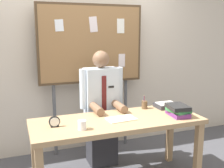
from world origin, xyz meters
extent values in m
cube|color=beige|center=(0.00, 1.15, 1.35)|extent=(6.40, 0.08, 2.70)
cube|color=tan|center=(0.00, 0.00, 0.73)|extent=(1.81, 0.69, 0.05)
cube|color=tan|center=(0.84, -0.28, 0.35)|extent=(0.07, 0.07, 0.71)
cube|color=tan|center=(-0.84, 0.28, 0.35)|extent=(0.07, 0.07, 0.71)
cube|color=tan|center=(0.84, 0.28, 0.35)|extent=(0.07, 0.07, 0.71)
cube|color=#2D2D33|center=(0.00, 0.55, 0.22)|extent=(0.34, 0.30, 0.44)
cube|color=silver|center=(0.00, 0.55, 0.84)|extent=(0.40, 0.22, 0.79)
sphere|color=brown|center=(0.00, 0.55, 1.34)|extent=(0.20, 0.20, 0.20)
cylinder|color=silver|center=(-0.23, 0.53, 0.99)|extent=(0.09, 0.09, 0.48)
cylinder|color=silver|center=(0.23, 0.53, 0.99)|extent=(0.09, 0.09, 0.48)
cylinder|color=brown|center=(-0.14, 0.29, 0.81)|extent=(0.09, 0.30, 0.09)
cylinder|color=brown|center=(0.14, 0.29, 0.81)|extent=(0.09, 0.30, 0.09)
cube|color=#591919|center=(0.00, 0.43, 0.90)|extent=(0.06, 0.01, 0.52)
cube|color=black|center=(0.09, 0.43, 1.01)|extent=(0.07, 0.01, 0.02)
cube|color=#4C3823|center=(0.00, 0.95, 1.50)|extent=(1.42, 0.05, 1.04)
cube|color=olive|center=(0.00, 0.94, 1.50)|extent=(1.36, 0.04, 0.98)
cylinder|color=#59595E|center=(-0.52, 0.98, 0.51)|extent=(0.04, 0.04, 1.02)
cylinder|color=#59595E|center=(0.52, 0.98, 0.51)|extent=(0.04, 0.04, 1.02)
cube|color=silver|center=(0.02, 0.91, 1.76)|extent=(0.12, 0.00, 0.21)
cube|color=silver|center=(0.43, 0.91, 1.27)|extent=(0.10, 0.00, 0.18)
cube|color=white|center=(0.41, 0.91, 1.74)|extent=(0.11, 0.00, 0.19)
cube|color=white|center=(-0.42, 0.91, 1.74)|extent=(0.11, 0.00, 0.15)
cube|color=#72337F|center=(0.67, -0.12, 0.78)|extent=(0.20, 0.28, 0.05)
cube|color=#337F47|center=(0.66, -0.13, 0.82)|extent=(0.21, 0.26, 0.04)
cube|color=#262626|center=(0.65, -0.14, 0.86)|extent=(0.23, 0.28, 0.04)
cube|color=#F4EFCC|center=(0.04, -0.02, 0.76)|extent=(0.31, 0.21, 0.01)
cylinder|color=black|center=(-0.66, 0.00, 0.81)|extent=(0.11, 0.02, 0.11)
cylinder|color=white|center=(-0.66, -0.02, 0.81)|extent=(0.09, 0.00, 0.09)
cube|color=black|center=(-0.66, 0.00, 0.76)|extent=(0.08, 0.04, 0.01)
cylinder|color=white|center=(-0.43, -0.17, 0.80)|extent=(0.08, 0.08, 0.09)
cylinder|color=brown|center=(0.45, 0.25, 0.80)|extent=(0.07, 0.07, 0.09)
cylinder|color=#263399|center=(0.44, 0.25, 0.84)|extent=(0.01, 0.01, 0.15)
cylinder|color=maroon|center=(0.44, 0.25, 0.84)|extent=(0.01, 0.01, 0.15)
cylinder|color=gold|center=(0.45, 0.27, 0.84)|extent=(0.01, 0.01, 0.15)
cube|color=#333338|center=(0.72, 0.20, 0.78)|extent=(0.26, 0.20, 0.05)
cube|color=white|center=(0.72, 0.20, 0.81)|extent=(0.22, 0.17, 0.01)
camera|label=1|loc=(-1.00, -2.51, 1.67)|focal=42.89mm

